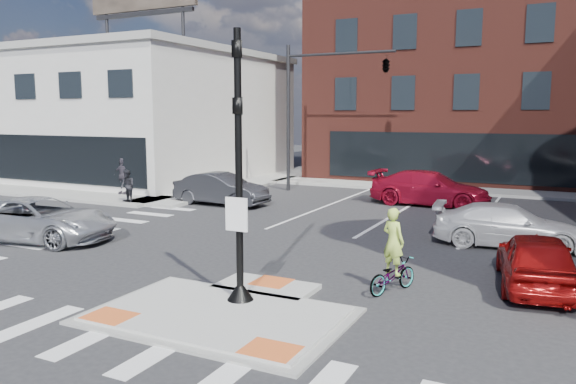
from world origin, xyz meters
The scene contains 17 objects.
ground centered at (0.00, 0.00, 0.00)m, with size 120.00×120.00×0.00m, color #28282B.
refuge_island centered at (0.00, -0.26, 0.05)m, with size 5.40×4.65×0.13m.
sidewalk_nw centered at (-16.76, 15.29, 0.08)m, with size 23.50×20.50×0.15m.
sidewalk_n centered at (3.00, 22.00, 0.07)m, with size 26.00×3.00×0.15m, color gray.
building_nw centered at (-21.98, 19.98, 4.23)m, with size 20.40×16.40×14.40m.
building_n centered at (3.00, 31.99, 7.80)m, with size 24.40×18.40×15.50m.
building_far_left centered at (-4.00, 52.00, 5.00)m, with size 10.00×12.00×10.00m, color slate.
signal_pole centered at (0.00, 0.40, 2.36)m, with size 0.60×0.60×5.98m.
mast_arm_signal centered at (-3.47, 18.00, 6.21)m, with size 6.10×2.24×8.00m.
silver_suv centered at (-9.46, 2.90, 0.74)m, with size 2.45×5.31×1.47m, color #B9BBC1.
red_sedan centered at (5.92, 4.68, 0.72)m, with size 1.70×4.22×1.44m, color maroon.
white_pickup centered at (4.90, 9.11, 0.69)m, with size 1.93×4.74×1.38m, color white.
bg_car_dark centered at (-8.10, 12.05, 0.76)m, with size 1.61×4.61×1.52m, color #2A2B2F.
bg_car_red centered at (0.78, 16.31, 0.81)m, with size 2.26×5.57×1.62m, color maroon.
cyclist centered at (2.83, 2.80, 0.70)m, with size 1.16×1.71×2.08m.
pedestrian_a centered at (-12.00, 10.00, 0.92)m, with size 0.74×0.58×1.53m, color black.
pedestrian_b centered at (-14.13, 12.00, 1.09)m, with size 1.10×0.46×1.88m, color #302C36.
Camera 1 is at (6.41, -10.09, 4.30)m, focal length 35.00 mm.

